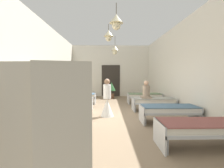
{
  "coord_description": "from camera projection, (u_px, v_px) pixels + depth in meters",
  "views": [
    {
      "loc": [
        -0.18,
        -6.33,
        1.59
      ],
      "look_at": [
        0.0,
        1.77,
        1.17
      ],
      "focal_mm": 25.85,
      "sensor_mm": 36.0,
      "label": 1
    }
  ],
  "objects": [
    {
      "name": "ground_plane",
      "position": [
        113.0,
        117.0,
        6.41
      ],
      "size": [
        6.46,
        12.86,
        0.1
      ],
      "primitive_type": "cube",
      "color": "#8C755B"
    },
    {
      "name": "room_shell",
      "position": [
        112.0,
        68.0,
        7.59
      ],
      "size": [
        6.26,
        12.46,
        3.91
      ],
      "color": "silver",
      "rests_on": "ground"
    },
    {
      "name": "bed_left_row_0",
      "position": [
        30.0,
        129.0,
        3.5
      ],
      "size": [
        1.9,
        0.84,
        0.57
      ],
      "color": "#B7BCC1",
      "rests_on": "ground"
    },
    {
      "name": "bed_right_row_0",
      "position": [
        201.0,
        128.0,
        3.58
      ],
      "size": [
        1.9,
        0.84,
        0.57
      ],
      "color": "#B7BCC1",
      "rests_on": "ground"
    },
    {
      "name": "bed_left_row_1",
      "position": [
        58.0,
        110.0,
        5.39
      ],
      "size": [
        1.9,
        0.84,
        0.57
      ],
      "color": "#B7BCC1",
      "rests_on": "ground"
    },
    {
      "name": "bed_right_row_1",
      "position": [
        169.0,
        110.0,
        5.47
      ],
      "size": [
        1.9,
        0.84,
        0.57
      ],
      "color": "#B7BCC1",
      "rests_on": "ground"
    },
    {
      "name": "bed_left_row_2",
      "position": [
        71.0,
        101.0,
        7.29
      ],
      "size": [
        1.9,
        0.84,
        0.57
      ],
      "color": "#B7BCC1",
      "rests_on": "ground"
    },
    {
      "name": "bed_right_row_2",
      "position": [
        153.0,
        101.0,
        7.37
      ],
      "size": [
        1.9,
        0.84,
        0.57
      ],
      "color": "#B7BCC1",
      "rests_on": "ground"
    },
    {
      "name": "bed_left_row_3",
      "position": [
        79.0,
        96.0,
        9.19
      ],
      "size": [
        1.9,
        0.84,
        0.57
      ],
      "color": "#B7BCC1",
      "rests_on": "ground"
    },
    {
      "name": "bed_right_row_3",
      "position": [
        144.0,
        96.0,
        9.27
      ],
      "size": [
        1.9,
        0.84,
        0.57
      ],
      "color": "#B7BCC1",
      "rests_on": "ground"
    },
    {
      "name": "nurse_near_aisle",
      "position": [
        107.0,
        103.0,
        6.3
      ],
      "size": [
        0.52,
        0.52,
        1.49
      ],
      "rotation": [
        0.0,
        0.0,
        0.62
      ],
      "color": "white",
      "rests_on": "ground"
    },
    {
      "name": "patient_seated_primary",
      "position": [
        146.0,
        92.0,
        7.29
      ],
      "size": [
        0.44,
        0.44,
        0.8
      ],
      "color": "gray",
      "rests_on": "bed_right_row_2"
    },
    {
      "name": "potted_plant",
      "position": [
        111.0,
        88.0,
        11.2
      ],
      "size": [
        0.6,
        0.6,
        1.13
      ],
      "color": "brown",
      "rests_on": "ground"
    }
  ]
}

